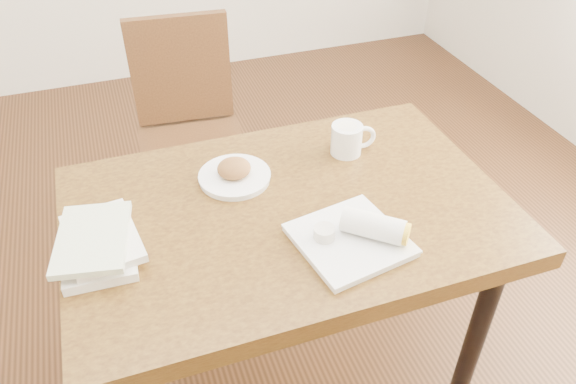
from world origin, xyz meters
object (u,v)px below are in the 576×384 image
object	(u,v)px
table	(288,228)
book_stack	(98,243)
coffee_mug	(348,139)
plate_burrito	(357,235)
chair_far	(189,122)
plate_scone	(234,174)

from	to	relation	value
table	book_stack	xyz separation A→B (m)	(-0.51, -0.02, 0.12)
coffee_mug	plate_burrito	xyz separation A→B (m)	(-0.15, -0.39, -0.02)
plate_burrito	book_stack	distance (m)	0.65
table	coffee_mug	bearing A→B (deg)	35.80
chair_far	plate_burrito	world-z (taller)	chair_far
chair_far	plate_burrito	bearing A→B (deg)	-77.14
book_stack	coffee_mug	bearing A→B (deg)	15.08
table	plate_scone	distance (m)	0.23
table	coffee_mug	distance (m)	0.35
table	chair_far	size ratio (longest dim) A/B	1.28
chair_far	coffee_mug	world-z (taller)	chair_far
book_stack	plate_burrito	bearing A→B (deg)	-16.16
plate_scone	plate_burrito	world-z (taller)	plate_burrito
chair_far	plate_burrito	distance (m)	1.12
chair_far	book_stack	distance (m)	1.00
coffee_mug	book_stack	xyz separation A→B (m)	(-0.77, -0.21, -0.02)
table	book_stack	bearing A→B (deg)	-178.03
chair_far	book_stack	size ratio (longest dim) A/B	3.34
table	coffee_mug	world-z (taller)	coffee_mug
plate_burrito	chair_far	bearing A→B (deg)	102.86
chair_far	plate_scone	size ratio (longest dim) A/B	4.47
table	plate_burrito	bearing A→B (deg)	-59.33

